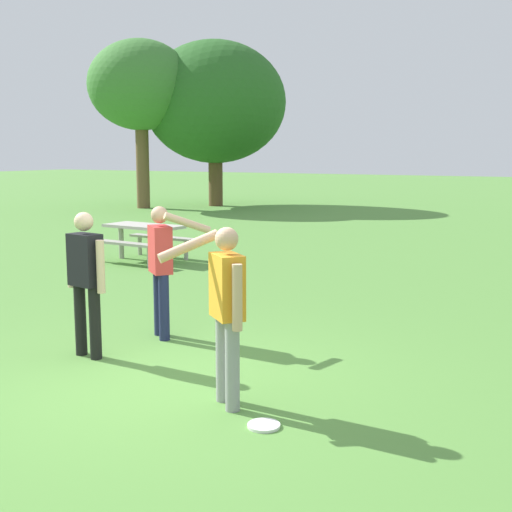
# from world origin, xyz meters

# --- Properties ---
(ground_plane) EXTENTS (120.00, 120.00, 0.00)m
(ground_plane) POSITION_xyz_m (0.00, 0.00, 0.00)
(ground_plane) COLOR #568E3D
(person_thrower) EXTENTS (0.84, 0.50, 1.64)m
(person_thrower) POSITION_xyz_m (-1.00, 1.41, 0.96)
(person_thrower) COLOR #1E234C
(person_thrower) RESTS_ON ground
(person_catcher) EXTENTS (0.84, 0.50, 1.64)m
(person_catcher) POSITION_xyz_m (0.87, -0.17, 0.96)
(person_catcher) COLOR gray
(person_catcher) RESTS_ON ground
(person_bystander) EXTENTS (0.60, 0.28, 1.64)m
(person_bystander) POSITION_xyz_m (-1.26, 0.36, 0.94)
(person_bystander) COLOR black
(person_bystander) RESTS_ON ground
(frisbee) EXTENTS (0.28, 0.28, 0.03)m
(frisbee) POSITION_xyz_m (1.39, -0.43, 0.01)
(frisbee) COLOR white
(frisbee) RESTS_ON ground
(picnic_table_near) EXTENTS (1.81, 1.55, 0.77)m
(picnic_table_near) POSITION_xyz_m (-4.89, 6.03, 0.56)
(picnic_table_near) COLOR #B2ADA3
(picnic_table_near) RESTS_ON ground
(tree_tall_left) EXTENTS (4.22, 4.22, 6.72)m
(tree_tall_left) POSITION_xyz_m (-13.30, 16.80, 4.88)
(tree_tall_left) COLOR brown
(tree_tall_left) RESTS_ON ground
(tree_broad_center) EXTENTS (5.95, 5.95, 6.86)m
(tree_broad_center) POSITION_xyz_m (-11.31, 19.21, 4.32)
(tree_broad_center) COLOR brown
(tree_broad_center) RESTS_ON ground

